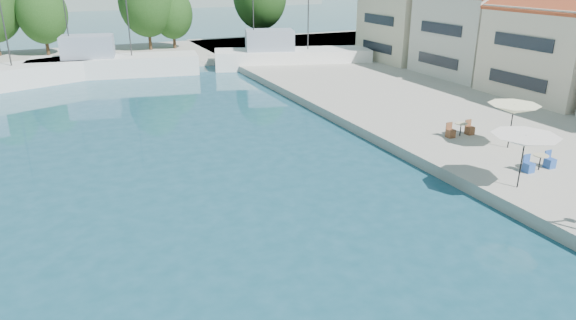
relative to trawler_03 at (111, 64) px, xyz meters
name	(u,v)px	position (x,y,z in m)	size (l,w,h in m)	color
quay_right	(571,111)	(27.59, -27.84, -0.77)	(32.00, 92.00, 0.60)	#AEAA9D
quay_far	(80,59)	(-2.41, 9.16, -0.77)	(90.00, 16.00, 0.60)	#AEAA9D
building_04	(567,36)	(29.59, -24.84, 3.95)	(9.00, 8.80, 9.20)	#F3DDC2
building_05	(478,21)	(29.59, -15.84, 4.19)	(8.40, 8.80, 9.70)	silver
building_06	(415,11)	(29.59, -6.84, 4.43)	(9.00, 8.80, 10.20)	beige
trawler_03	(111,64)	(0.00, 0.00, 0.00)	(15.77, 6.42, 10.20)	white
trawler_04	(289,57)	(17.17, -2.90, 0.00)	(16.35, 8.39, 10.20)	white
tree_05	(42,13)	(-5.43, 11.72, 3.99)	(5.23, 5.23, 7.74)	#3F2B19
tree_06	(146,2)	(5.60, 10.98, 4.93)	(6.32, 6.32, 9.36)	#3F2B19
tree_07	(172,14)	(8.45, 10.99, 3.53)	(4.68, 4.68, 6.93)	#3F2B19
umbrella_white	(525,141)	(13.10, -36.58, 1.69)	(2.87, 2.87, 2.41)	black
umbrella_cream	(514,109)	(16.82, -32.43, 1.67)	(2.67, 2.67, 2.39)	black
cafe_table_02	(539,164)	(15.66, -35.46, -0.18)	(1.82, 0.70, 0.76)	black
cafe_table_03	(460,131)	(15.91, -29.76, -0.18)	(1.82, 0.70, 0.76)	black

